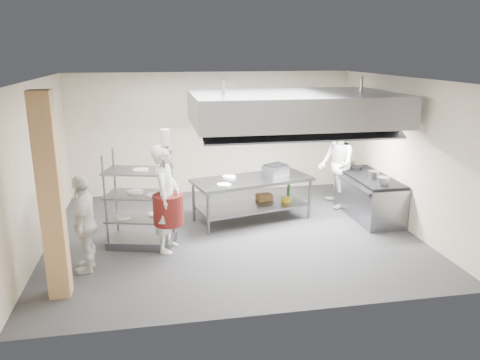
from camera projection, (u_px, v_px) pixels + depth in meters
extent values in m
plane|color=#29292B|center=(232.00, 233.00, 9.26)|extent=(7.00, 7.00, 0.00)
plane|color=silver|center=(232.00, 79.00, 8.46)|extent=(7.00, 7.00, 0.00)
plane|color=#BBAB94|center=(212.00, 133.00, 11.70)|extent=(7.00, 0.00, 7.00)
plane|color=#BBAB94|center=(37.00, 168.00, 8.25)|extent=(0.00, 6.00, 6.00)
plane|color=#BBAB94|center=(402.00, 153.00, 9.48)|extent=(0.00, 6.00, 6.00)
cube|color=tan|center=(51.00, 198.00, 6.55)|extent=(0.30, 0.30, 3.00)
cube|color=gray|center=(293.00, 108.00, 9.23)|extent=(4.00, 2.50, 0.60)
cube|color=white|center=(249.00, 125.00, 9.16)|extent=(1.60, 0.12, 0.04)
cube|color=white|center=(336.00, 123.00, 9.47)|extent=(1.60, 0.12, 0.04)
cube|color=gray|center=(283.00, 132.00, 11.87)|extent=(1.50, 0.28, 0.04)
cube|color=gray|center=(252.00, 180.00, 9.80)|extent=(2.65, 1.60, 0.06)
cube|color=slate|center=(252.00, 206.00, 9.96)|extent=(2.43, 1.45, 0.04)
cube|color=slate|center=(368.00, 197.00, 10.17)|extent=(0.80, 2.00, 0.84)
cube|color=black|center=(370.00, 177.00, 10.04)|extent=(0.78, 1.96, 0.06)
imported|color=white|center=(166.00, 199.00, 8.26)|extent=(0.64, 0.81, 1.94)
imported|color=white|center=(336.00, 165.00, 10.63)|extent=(0.84, 1.03, 1.97)
imported|color=silver|center=(85.00, 223.00, 7.52)|extent=(0.45, 0.98, 1.63)
cube|color=slate|center=(275.00, 170.00, 9.98)|extent=(0.59, 0.56, 0.23)
cube|color=olive|center=(264.00, 197.00, 10.26)|extent=(0.37, 0.28, 0.14)
cylinder|color=gray|center=(373.00, 175.00, 9.80)|extent=(0.24, 0.24, 0.16)
cylinder|color=silver|center=(141.00, 216.00, 8.58)|extent=(0.28, 0.28, 0.05)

